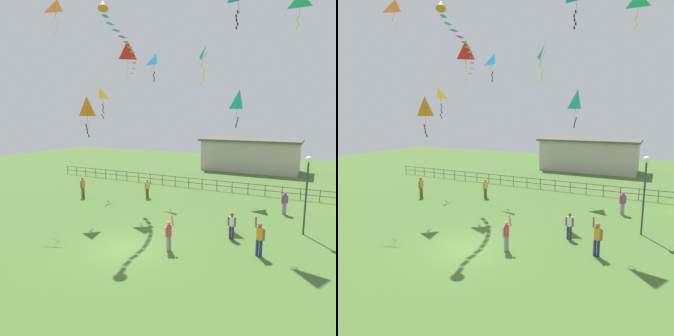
# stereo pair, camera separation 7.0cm
# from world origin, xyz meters

# --- Properties ---
(ground_plane) EXTENTS (80.00, 80.00, 0.00)m
(ground_plane) POSITION_xyz_m (0.00, 0.00, 0.00)
(ground_plane) COLOR #476B2D
(lamppost) EXTENTS (0.36, 0.36, 4.52)m
(lamppost) POSITION_xyz_m (7.91, 6.13, 3.28)
(lamppost) COLOR #38383D
(lamppost) RESTS_ON ground_plane
(person_0) EXTENTS (0.31, 0.51, 1.70)m
(person_0) POSITION_xyz_m (-8.97, 6.67, 0.98)
(person_0) COLOR brown
(person_0) RESTS_ON ground_plane
(person_1) EXTENTS (0.42, 0.32, 1.61)m
(person_1) POSITION_xyz_m (6.52, 9.43, 0.93)
(person_1) COLOR #99999E
(person_1) RESTS_ON ground_plane
(person_2) EXTENTS (0.45, 0.28, 1.50)m
(person_2) POSITION_xyz_m (4.41, 3.62, 0.86)
(person_2) COLOR navy
(person_2) RESTS_ON ground_plane
(person_3) EXTENTS (0.51, 0.31, 1.98)m
(person_3) POSITION_xyz_m (6.14, 2.18, 0.99)
(person_3) COLOR navy
(person_3) RESTS_ON ground_plane
(person_4) EXTENTS (0.38, 0.46, 1.84)m
(person_4) POSITION_xyz_m (2.00, 0.73, 0.92)
(person_4) COLOR #99999E
(person_4) RESTS_ON ground_plane
(person_5) EXTENTS (0.29, 0.44, 1.59)m
(person_5) POSITION_xyz_m (-4.12, 8.95, 0.91)
(person_5) COLOR brown
(person_5) RESTS_ON ground_plane
(kite_1) EXTENTS (0.87, 0.83, 2.63)m
(kite_1) POSITION_xyz_m (-5.29, 3.43, 7.22)
(kite_1) COLOR orange
(kite_2) EXTENTS (1.12, 1.01, 3.01)m
(kite_2) POSITION_xyz_m (-4.57, 7.18, 11.29)
(kite_2) COLOR red
(kite_3) EXTENTS (1.15, 1.03, 2.34)m
(kite_3) POSITION_xyz_m (-8.74, 4.76, 14.06)
(kite_3) COLOR orange
(kite_4) EXTENTS (1.21, 1.01, 2.28)m
(kite_4) POSITION_xyz_m (-4.48, 11.29, 11.25)
(kite_4) COLOR #198CD1
(kite_5) EXTENTS (0.73, 1.12, 2.65)m
(kite_5) POSITION_xyz_m (-9.19, 9.58, 8.54)
(kite_5) COLOR yellow
(kite_6) EXTENTS (0.99, 1.02, 2.97)m
(kite_6) POSITION_xyz_m (2.43, 12.31, 7.91)
(kite_6) COLOR #19B2B2
(kite_7) EXTENTS (0.74, 0.89, 2.66)m
(kite_7) POSITION_xyz_m (0.85, 8.87, 10.95)
(kite_7) COLOR #19B2B2
(kite_8) EXTENTS (1.17, 0.67, 2.44)m
(kite_8) POSITION_xyz_m (6.46, 11.75, 14.33)
(kite_8) COLOR #1EB759
(streamer_kite) EXTENTS (2.48, 6.24, 3.48)m
(streamer_kite) POSITION_xyz_m (-3.51, 3.59, 12.71)
(streamer_kite) COLOR orange
(waterfront_railing) EXTENTS (36.02, 0.06, 0.95)m
(waterfront_railing) POSITION_xyz_m (-0.37, 14.00, 0.62)
(waterfront_railing) COLOR #4C4742
(waterfront_railing) RESTS_ON ground_plane
(pavilion_building) EXTENTS (11.85, 5.52, 3.91)m
(pavilion_building) POSITION_xyz_m (0.70, 26.00, 1.98)
(pavilion_building) COLOR #B7B2A3
(pavilion_building) RESTS_ON ground_plane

